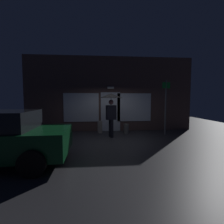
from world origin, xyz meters
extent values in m
plane|color=#2D2D33|center=(0.00, 0.00, 0.00)|extent=(18.00, 18.00, 0.00)
cube|color=brown|center=(0.00, 2.35, 2.11)|extent=(9.47, 0.30, 4.21)
cube|color=white|center=(0.00, 2.18, 1.10)|extent=(1.10, 0.04, 2.20)
cube|color=white|center=(-1.64, 2.18, 1.35)|extent=(1.95, 0.04, 1.60)
cube|color=white|center=(1.36, 2.18, 1.35)|extent=(1.95, 0.04, 1.60)
cube|color=white|center=(0.00, 2.10, 2.45)|extent=(0.36, 0.16, 0.12)
cylinder|color=black|center=(-0.12, 0.75, 0.42)|extent=(0.15, 0.15, 0.84)
cylinder|color=black|center=(-0.06, 0.56, 0.42)|extent=(0.15, 0.15, 0.84)
cube|color=black|center=(-0.09, 0.66, 1.18)|extent=(0.51, 0.37, 0.68)
cube|color=silver|center=(-0.05, 0.78, 1.18)|extent=(0.14, 0.06, 0.54)
cube|color=navy|center=(-0.05, 0.79, 1.16)|extent=(0.05, 0.04, 0.44)
sphere|color=#CE7A7B|center=(-0.09, 0.66, 1.67)|extent=(0.23, 0.23, 0.23)
cylinder|color=slate|center=(-0.09, 0.66, 1.65)|extent=(0.02, 0.02, 0.86)
cone|color=black|center=(-0.09, 0.66, 1.98)|extent=(1.05, 1.05, 0.20)
cylinder|color=black|center=(-2.28, -1.34, 0.32)|extent=(0.65, 0.25, 0.64)
cylinder|color=black|center=(-2.21, -3.17, 0.32)|extent=(0.65, 0.25, 0.64)
cylinder|color=#595B60|center=(2.67, 0.88, 1.37)|extent=(0.07, 0.07, 2.75)
cube|color=#198C33|center=(2.67, 0.86, 2.50)|extent=(0.40, 0.02, 0.30)
cylinder|color=slate|center=(0.77, 1.41, 0.25)|extent=(0.26, 0.26, 0.51)
cylinder|color=#B2A899|center=(-0.62, 1.63, 0.32)|extent=(0.25, 0.25, 0.64)
camera|label=1|loc=(-0.68, -6.91, 1.79)|focal=25.77mm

